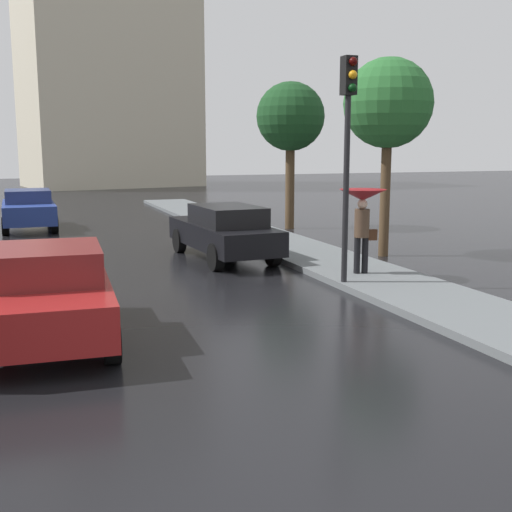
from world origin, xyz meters
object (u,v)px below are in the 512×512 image
object	(u,v)px
traffic_light	(348,129)
street_tree_mid	(290,118)
car_red_near_kerb	(48,294)
pedestrian_with_umbrella_far	(363,206)
car_blue_mid_road	(29,209)
street_tree_near	(388,105)
car_black_far_ahead	(224,231)

from	to	relation	value
traffic_light	street_tree_mid	distance (m)	9.96
car_red_near_kerb	pedestrian_with_umbrella_far	world-z (taller)	pedestrian_with_umbrella_far
car_blue_mid_road	street_tree_mid	world-z (taller)	street_tree_mid
car_red_near_kerb	street_tree_near	xyz separation A→B (m)	(8.81, 5.00, 3.25)
car_blue_mid_road	car_black_far_ahead	size ratio (longest dim) A/B	0.88
car_red_near_kerb	car_black_far_ahead	bearing A→B (deg)	-124.57
car_blue_mid_road	street_tree_mid	xyz separation A→B (m)	(8.81, -2.96, 3.17)
car_black_far_ahead	street_tree_near	xyz separation A→B (m)	(4.19, -0.97, 3.24)
car_blue_mid_road	traffic_light	world-z (taller)	traffic_light
street_tree_near	car_black_far_ahead	bearing A→B (deg)	166.93
car_blue_mid_road	car_black_far_ahead	distance (m)	9.51
car_black_far_ahead	pedestrian_with_umbrella_far	size ratio (longest dim) A/B	2.45
car_red_near_kerb	street_tree_mid	bearing A→B (deg)	-124.60
traffic_light	street_tree_mid	world-z (taller)	street_tree_mid
traffic_light	pedestrian_with_umbrella_far	bearing A→B (deg)	42.09
street_tree_mid	pedestrian_with_umbrella_far	bearing A→B (deg)	-103.12
car_blue_mid_road	street_tree_near	size ratio (longest dim) A/B	0.77
car_red_near_kerb	traffic_light	bearing A→B (deg)	-160.24
car_blue_mid_road	street_tree_near	xyz separation A→B (m)	(8.87, -9.25, 3.26)
car_red_near_kerb	car_blue_mid_road	xyz separation A→B (m)	(-0.06, 14.24, -0.01)
pedestrian_with_umbrella_far	street_tree_mid	xyz separation A→B (m)	(2.06, 8.82, 2.27)
pedestrian_with_umbrella_far	car_red_near_kerb	bearing A→B (deg)	-146.08
car_red_near_kerb	traffic_light	distance (m)	6.67
traffic_light	street_tree_mid	size ratio (longest dim) A/B	0.88
pedestrian_with_umbrella_far	traffic_light	xyz separation A→B (m)	(-0.78, -0.71, 1.64)
pedestrian_with_umbrella_far	traffic_light	bearing A→B (deg)	-124.20
pedestrian_with_umbrella_far	street_tree_near	size ratio (longest dim) A/B	0.36
car_red_near_kerb	street_tree_near	size ratio (longest dim) A/B	0.75
street_tree_near	street_tree_mid	xyz separation A→B (m)	(-0.06, 6.29, -0.09)
traffic_light	street_tree_near	world-z (taller)	street_tree_near
car_black_far_ahead	pedestrian_with_umbrella_far	xyz separation A→B (m)	(2.07, -3.50, 0.88)
car_red_near_kerb	car_black_far_ahead	distance (m)	7.55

